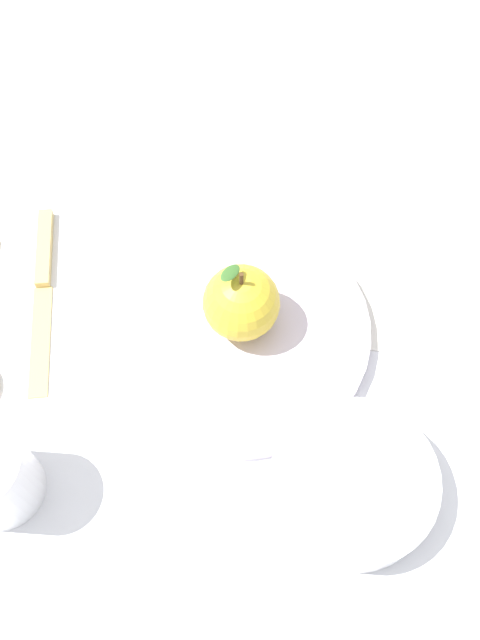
% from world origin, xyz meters
% --- Properties ---
extents(ground_plane, '(2.40, 2.40, 0.00)m').
position_xyz_m(ground_plane, '(0.00, 0.00, 0.00)').
color(ground_plane, silver).
extents(dinner_plate, '(0.25, 0.25, 0.02)m').
position_xyz_m(dinner_plate, '(-0.04, -0.00, 0.01)').
color(dinner_plate, silver).
rests_on(dinner_plate, ground_plane).
extents(apple, '(0.07, 0.07, 0.08)m').
position_xyz_m(apple, '(-0.04, -0.01, 0.05)').
color(apple, gold).
rests_on(apple, dinner_plate).
extents(side_bowl, '(0.14, 0.14, 0.04)m').
position_xyz_m(side_bowl, '(-0.18, 0.11, 0.02)').
color(side_bowl, white).
rests_on(side_bowl, ground_plane).
extents(knife, '(0.10, 0.19, 0.01)m').
position_xyz_m(knife, '(0.16, 0.01, 0.00)').
color(knife, '#D8B766').
rests_on(knife, ground_plane).
extents(linen_napkin, '(0.17, 0.19, 0.00)m').
position_xyz_m(linen_napkin, '(-0.18, -0.12, 0.00)').
color(linen_napkin, silver).
rests_on(linen_napkin, ground_plane).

